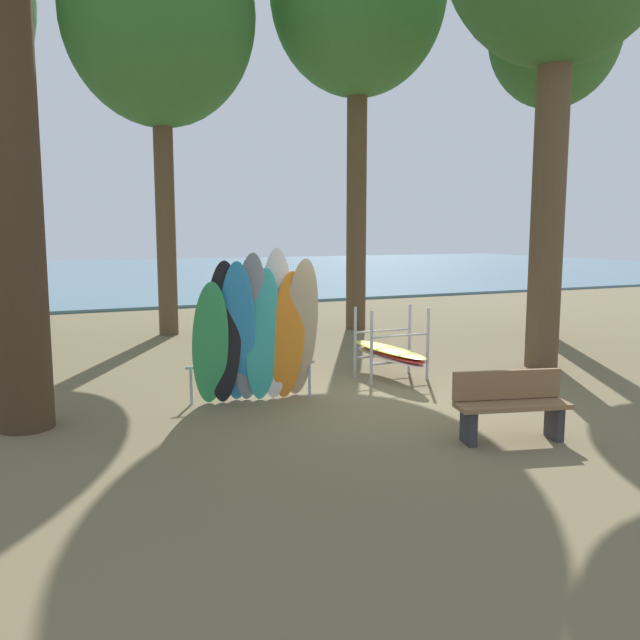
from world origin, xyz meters
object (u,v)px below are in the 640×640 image
(board_storage_rack, at_px, (390,352))
(park_bench, at_px, (510,404))
(tree_far_right_back, at_px, (159,16))
(tree_deep_back, at_px, (554,40))
(leaning_board_pile, at_px, (257,334))

(board_storage_rack, relative_size, park_bench, 1.46)
(park_bench, bearing_deg, tree_far_right_back, 102.53)
(tree_deep_back, bearing_deg, leaning_board_pile, -158.02)
(tree_deep_back, xyz_separation_m, board_storage_rack, (-5.89, -2.76, -6.51))
(board_storage_rack, distance_m, park_bench, 3.55)
(leaning_board_pile, relative_size, board_storage_rack, 1.09)
(leaning_board_pile, height_order, board_storage_rack, leaning_board_pile)
(tree_deep_back, xyz_separation_m, park_bench, (-6.22, -6.30, -6.53))
(leaning_board_pile, xyz_separation_m, board_storage_rack, (2.64, 0.69, -0.59))
(board_storage_rack, bearing_deg, tree_deep_back, 25.10)
(park_bench, bearing_deg, leaning_board_pile, 129.00)
(tree_far_right_back, relative_size, board_storage_rack, 4.77)
(leaning_board_pile, bearing_deg, park_bench, -51.00)
(tree_deep_back, height_order, park_bench, tree_deep_back)
(leaning_board_pile, bearing_deg, tree_far_right_back, 89.34)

